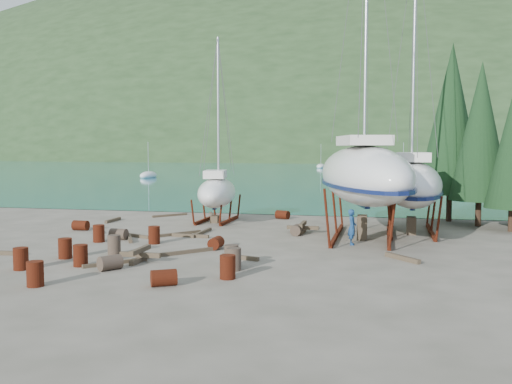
% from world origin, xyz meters
% --- Properties ---
extents(ground, '(600.00, 600.00, 0.00)m').
position_xyz_m(ground, '(0.00, 0.00, 0.00)').
color(ground, '#575145').
rests_on(ground, ground).
extents(bay_water, '(700.00, 700.00, 0.00)m').
position_xyz_m(bay_water, '(0.00, 315.00, 0.01)').
color(bay_water, '#1B708B').
rests_on(bay_water, ground).
extents(far_hill, '(800.00, 360.00, 110.00)m').
position_xyz_m(far_hill, '(0.00, 320.00, 0.00)').
color(far_hill, '#1F341A').
rests_on(far_hill, ground).
extents(far_house_left, '(6.60, 5.60, 5.60)m').
position_xyz_m(far_house_left, '(-60.00, 190.00, 2.92)').
color(far_house_left, beige).
rests_on(far_house_left, ground).
extents(far_house_center, '(6.60, 5.60, 5.60)m').
position_xyz_m(far_house_center, '(-20.00, 190.00, 2.92)').
color(far_house_center, beige).
rests_on(far_house_center, ground).
extents(far_house_right, '(6.60, 5.60, 5.60)m').
position_xyz_m(far_house_right, '(30.00, 190.00, 2.92)').
color(far_house_right, beige).
rests_on(far_house_right, ground).
extents(cypress_near_right, '(3.60, 3.60, 10.00)m').
position_xyz_m(cypress_near_right, '(12.50, 12.00, 5.79)').
color(cypress_near_right, black).
rests_on(cypress_near_right, ground).
extents(cypress_back_left, '(4.14, 4.14, 11.50)m').
position_xyz_m(cypress_back_left, '(11.00, 14.00, 6.66)').
color(cypress_back_left, black).
rests_on(cypress_back_left, ground).
extents(moored_boat_left, '(2.00, 5.00, 6.05)m').
position_xyz_m(moored_boat_left, '(-30.00, 60.00, 0.39)').
color(moored_boat_left, silver).
rests_on(moored_boat_left, ground).
extents(moored_boat_mid, '(2.00, 5.00, 6.05)m').
position_xyz_m(moored_boat_mid, '(10.00, 80.00, 0.39)').
color(moored_boat_mid, silver).
rests_on(moored_boat_mid, ground).
extents(moored_boat_far, '(2.00, 5.00, 6.05)m').
position_xyz_m(moored_boat_far, '(-8.00, 110.00, 0.39)').
color(moored_boat_far, silver).
rests_on(moored_boat_far, ground).
extents(large_sailboat_near, '(7.13, 13.96, 21.10)m').
position_xyz_m(large_sailboat_near, '(5.77, 5.82, 3.39)').
color(large_sailboat_near, silver).
rests_on(large_sailboat_near, ground).
extents(large_sailboat_far, '(3.22, 10.86, 17.15)m').
position_xyz_m(large_sailboat_far, '(8.36, 8.14, 2.80)').
color(large_sailboat_far, silver).
rests_on(large_sailboat_far, ground).
extents(small_sailboat_shore, '(3.63, 7.72, 11.86)m').
position_xyz_m(small_sailboat_shore, '(-3.69, 10.39, 1.95)').
color(small_sailboat_shore, silver).
rests_on(small_sailboat_shore, ground).
extents(worker, '(0.48, 0.68, 1.77)m').
position_xyz_m(worker, '(5.35, 3.45, 0.88)').
color(worker, navy).
rests_on(worker, ground).
extents(drum_0, '(0.58, 0.58, 0.88)m').
position_xyz_m(drum_0, '(-7.02, -5.30, 0.44)').
color(drum_0, '#632311').
rests_on(drum_0, ground).
extents(drum_1, '(0.98, 1.05, 0.58)m').
position_xyz_m(drum_1, '(-3.58, -4.57, 0.29)').
color(drum_1, '#2D2823').
rests_on(drum_1, ground).
extents(drum_2, '(0.89, 0.60, 0.58)m').
position_xyz_m(drum_2, '(-10.34, 4.97, 0.29)').
color(drum_2, '#632311').
rests_on(drum_2, ground).
extents(drum_3, '(0.58, 0.58, 0.88)m').
position_xyz_m(drum_3, '(-4.86, -7.58, 0.44)').
color(drum_3, '#632311').
rests_on(drum_3, ground).
extents(drum_4, '(1.03, 0.85, 0.58)m').
position_xyz_m(drum_4, '(0.19, 12.78, 0.29)').
color(drum_4, '#632311').
rests_on(drum_4, ground).
extents(drum_5, '(0.58, 0.58, 0.88)m').
position_xyz_m(drum_5, '(1.17, -3.54, 0.44)').
color(drum_5, '#2D2823').
rests_on(drum_5, ground).
extents(drum_6, '(0.60, 0.90, 0.58)m').
position_xyz_m(drum_6, '(-0.87, 0.81, 0.29)').
color(drum_6, '#632311').
rests_on(drum_6, ground).
extents(drum_7, '(0.58, 0.58, 0.88)m').
position_xyz_m(drum_7, '(1.33, -4.99, 0.44)').
color(drum_7, '#632311').
rests_on(drum_7, ground).
extents(drum_8, '(0.58, 0.58, 0.88)m').
position_xyz_m(drum_8, '(-7.29, 1.44, 0.44)').
color(drum_8, '#632311').
rests_on(drum_8, ground).
extents(drum_10, '(0.58, 0.58, 0.88)m').
position_xyz_m(drum_10, '(-5.09, -4.16, 0.44)').
color(drum_10, '#632311').
rests_on(drum_10, ground).
extents(drum_11, '(0.59, 0.89, 0.58)m').
position_xyz_m(drum_11, '(2.20, 5.91, 0.29)').
color(drum_11, '#2D2823').
rests_on(drum_11, ground).
extents(drum_12, '(1.05, 0.94, 0.58)m').
position_xyz_m(drum_12, '(-0.53, -6.55, 0.29)').
color(drum_12, '#632311').
rests_on(drum_12, ground).
extents(drum_13, '(0.58, 0.58, 0.88)m').
position_xyz_m(drum_13, '(-6.59, -2.83, 0.44)').
color(drum_13, '#632311').
rests_on(drum_13, ground).
extents(drum_14, '(0.58, 0.58, 0.88)m').
position_xyz_m(drum_14, '(-4.33, 1.58, 0.44)').
color(drum_14, '#632311').
rests_on(drum_14, ground).
extents(drum_15, '(0.92, 0.65, 0.58)m').
position_xyz_m(drum_15, '(-6.65, 2.37, 0.29)').
color(drum_15, '#2D2823').
rests_on(drum_15, ground).
extents(drum_16, '(0.58, 0.58, 0.88)m').
position_xyz_m(drum_16, '(-4.94, -1.52, 0.44)').
color(drum_16, '#2D2823').
rests_on(drum_16, ground).
extents(drum_17, '(0.58, 0.58, 0.88)m').
position_xyz_m(drum_17, '(0.91, -2.91, 0.44)').
color(drum_17, '#2D2823').
rests_on(drum_17, ground).
extents(timber_0, '(1.87, 2.17, 0.14)m').
position_xyz_m(timber_0, '(-7.79, 12.56, 0.07)').
color(timber_0, brown).
rests_on(timber_0, ground).
extents(timber_1, '(1.47, 1.68, 0.19)m').
position_xyz_m(timber_1, '(7.67, 0.01, 0.10)').
color(timber_1, brown).
rests_on(timber_1, ground).
extents(timber_2, '(0.23, 2.06, 0.19)m').
position_xyz_m(timber_2, '(-10.35, 9.03, 0.09)').
color(timber_2, brown).
rests_on(timber_2, ground).
extents(timber_3, '(1.96, 2.11, 0.15)m').
position_xyz_m(timber_3, '(-3.87, -3.56, 0.07)').
color(timber_3, brown).
rests_on(timber_3, ground).
extents(timber_4, '(2.12, 0.35, 0.17)m').
position_xyz_m(timber_4, '(-3.25, 3.93, 0.09)').
color(timber_4, brown).
rests_on(timber_4, ground).
extents(timber_5, '(2.11, 2.39, 0.16)m').
position_xyz_m(timber_5, '(-1.67, -0.41, 0.08)').
color(timber_5, brown).
rests_on(timber_5, ground).
extents(timber_7, '(1.77, 0.70, 0.17)m').
position_xyz_m(timber_7, '(0.88, -1.34, 0.09)').
color(timber_7, brown).
rests_on(timber_7, ground).
extents(timber_9, '(1.03, 2.19, 0.15)m').
position_xyz_m(timber_9, '(-5.03, 13.61, 0.08)').
color(timber_9, brown).
rests_on(timber_9, ground).
extents(timber_10, '(0.22, 3.06, 0.16)m').
position_xyz_m(timber_10, '(-3.01, 5.16, 0.08)').
color(timber_10, brown).
rests_on(timber_10, ground).
extents(timber_11, '(1.75, 2.27, 0.15)m').
position_xyz_m(timber_11, '(-4.09, 4.60, 0.08)').
color(timber_11, brown).
rests_on(timber_11, ground).
extents(timber_12, '(1.07, 1.84, 0.17)m').
position_xyz_m(timber_12, '(-5.99, 2.30, 0.08)').
color(timber_12, brown).
rests_on(timber_12, ground).
extents(timber_15, '(1.75, 2.52, 0.15)m').
position_xyz_m(timber_15, '(-9.31, 5.04, 0.07)').
color(timber_15, brown).
rests_on(timber_15, ground).
extents(timber_17, '(2.12, 1.13, 0.16)m').
position_xyz_m(timber_17, '(-6.17, 3.34, 0.08)').
color(timber_17, brown).
rests_on(timber_17, ground).
extents(timber_pile_fore, '(1.80, 1.80, 0.60)m').
position_xyz_m(timber_pile_fore, '(-3.10, -2.80, 0.30)').
color(timber_pile_fore, brown).
rests_on(timber_pile_fore, ground).
extents(timber_pile_aft, '(1.80, 1.80, 0.60)m').
position_xyz_m(timber_pile_aft, '(2.41, 6.84, 0.30)').
color(timber_pile_aft, brown).
rests_on(timber_pile_aft, ground).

